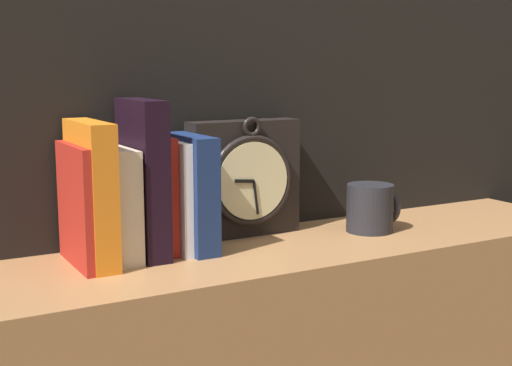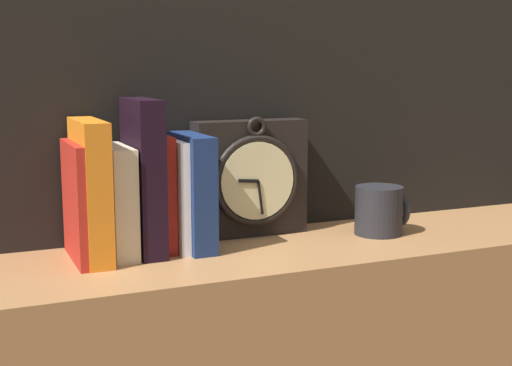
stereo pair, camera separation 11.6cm
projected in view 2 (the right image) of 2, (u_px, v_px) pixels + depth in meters
wall_back at (219, 19)px, 1.26m from camera, size 6.00×0.05×2.60m
clock at (251, 178)px, 1.26m from camera, size 0.21×0.06×0.21m
book_slot0_red at (74, 202)px, 1.10m from camera, size 0.01×0.15×0.18m
book_slot1_orange at (91, 190)px, 1.10m from camera, size 0.04×0.16×0.22m
book_slot2_cream at (118, 201)px, 1.13m from camera, size 0.04×0.14×0.18m
book_slot3_black at (143, 177)px, 1.14m from camera, size 0.04×0.14×0.25m
book_slot4_red at (161, 192)px, 1.17m from camera, size 0.02×0.12×0.19m
book_slot5_white at (174, 195)px, 1.17m from camera, size 0.02×0.13×0.18m
book_slot6_navy at (192, 192)px, 1.18m from camera, size 0.04×0.14×0.19m
mug at (380, 210)px, 1.28m from camera, size 0.09×0.09×0.09m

